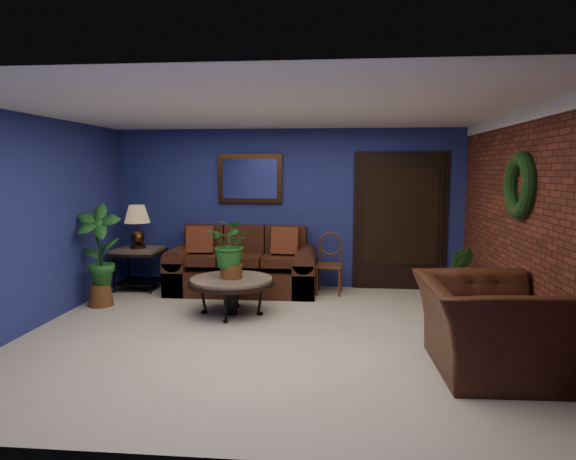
# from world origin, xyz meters

# --- Properties ---
(floor) EXTENTS (5.50, 5.50, 0.00)m
(floor) POSITION_xyz_m (0.00, 0.00, 0.00)
(floor) COLOR beige
(floor) RESTS_ON ground
(wall_back) EXTENTS (5.50, 0.04, 2.50)m
(wall_back) POSITION_xyz_m (0.00, 2.50, 1.25)
(wall_back) COLOR navy
(wall_back) RESTS_ON ground
(wall_left) EXTENTS (0.04, 5.00, 2.50)m
(wall_left) POSITION_xyz_m (-2.75, 0.00, 1.25)
(wall_left) COLOR navy
(wall_left) RESTS_ON ground
(wall_right_brick) EXTENTS (0.04, 5.00, 2.50)m
(wall_right_brick) POSITION_xyz_m (2.75, 0.00, 1.25)
(wall_right_brick) COLOR maroon
(wall_right_brick) RESTS_ON ground
(ceiling) EXTENTS (5.50, 5.00, 0.02)m
(ceiling) POSITION_xyz_m (0.00, 0.00, 2.50)
(ceiling) COLOR silver
(ceiling) RESTS_ON wall_back
(crown_molding) EXTENTS (0.03, 5.00, 0.14)m
(crown_molding) POSITION_xyz_m (2.72, 0.00, 2.43)
(crown_molding) COLOR white
(crown_molding) RESTS_ON wall_right_brick
(wall_mirror) EXTENTS (1.02, 0.06, 0.77)m
(wall_mirror) POSITION_xyz_m (-0.60, 2.46, 1.72)
(wall_mirror) COLOR #482B13
(wall_mirror) RESTS_ON wall_back
(closet_door) EXTENTS (1.44, 0.06, 2.18)m
(closet_door) POSITION_xyz_m (1.75, 2.47, 1.05)
(closet_door) COLOR black
(closet_door) RESTS_ON wall_back
(wreath) EXTENTS (0.16, 0.72, 0.72)m
(wreath) POSITION_xyz_m (2.69, 0.05, 1.70)
(wreath) COLOR black
(wreath) RESTS_ON wall_right_brick
(sofa) EXTENTS (2.23, 0.96, 1.00)m
(sofa) POSITION_xyz_m (-0.65, 2.08, 0.33)
(sofa) COLOR #412212
(sofa) RESTS_ON ground
(coffee_table) EXTENTS (1.11, 1.11, 0.48)m
(coffee_table) POSITION_xyz_m (-0.57, 0.80, 0.42)
(coffee_table) COLOR #564F4B
(coffee_table) RESTS_ON ground
(end_table) EXTENTS (0.71, 0.71, 0.65)m
(end_table) POSITION_xyz_m (-2.30, 2.05, 0.50)
(end_table) COLOR #564F4B
(end_table) RESTS_ON ground
(table_lamp) EXTENTS (0.39, 0.39, 0.65)m
(table_lamp) POSITION_xyz_m (-2.30, 2.05, 1.07)
(table_lamp) COLOR #482B13
(table_lamp) RESTS_ON end_table
(side_chair) EXTENTS (0.42, 0.42, 0.92)m
(side_chair) POSITION_xyz_m (0.67, 2.12, 0.52)
(side_chair) COLOR #503217
(side_chair) RESTS_ON ground
(armchair) EXTENTS (1.19, 1.35, 0.85)m
(armchair) POSITION_xyz_m (2.15, -0.83, 0.43)
(armchair) COLOR #412212
(armchair) RESTS_ON ground
(coffee_plant) EXTENTS (0.69, 0.65, 0.76)m
(coffee_plant) POSITION_xyz_m (-0.57, 0.80, 0.90)
(coffee_plant) COLOR brown
(coffee_plant) RESTS_ON coffee_table
(floor_plant) EXTENTS (0.45, 0.39, 0.87)m
(floor_plant) POSITION_xyz_m (2.35, 1.20, 0.46)
(floor_plant) COLOR brown
(floor_plant) RESTS_ON ground
(tall_plant) EXTENTS (0.65, 0.49, 1.40)m
(tall_plant) POSITION_xyz_m (-2.45, 1.05, 0.75)
(tall_plant) COLOR brown
(tall_plant) RESTS_ON ground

